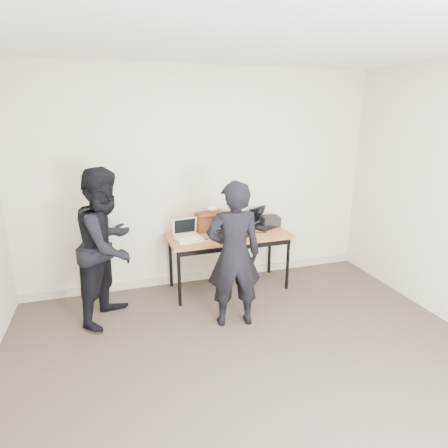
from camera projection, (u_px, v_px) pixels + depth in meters
name	position (u px, v px, depth m)	size (l,w,h in m)	color
room	(278.00, 234.00, 2.62)	(4.60, 4.60, 2.80)	#463C35
desk	(229.00, 239.00, 4.61)	(1.51, 0.68, 0.72)	#955B39
laptop_beige	(188.00, 236.00, 4.41)	(0.33, 0.32, 0.24)	beige
laptop_center	(233.00, 230.00, 4.58)	(0.43, 0.42, 0.28)	black
laptop_right	(261.00, 222.00, 4.91)	(0.45, 0.45, 0.25)	black
leather_satchel	(210.00, 221.00, 4.72)	(0.38, 0.22, 0.25)	brown
tissue	(212.00, 209.00, 4.69)	(0.13, 0.10, 0.08)	white
equipment_box	(270.00, 221.00, 4.93)	(0.23, 0.19, 0.13)	black
power_brick	(216.00, 239.00, 4.38)	(0.07, 0.05, 0.03)	black
cables	(233.00, 233.00, 4.63)	(1.16, 0.42, 0.01)	silver
person_typist	(234.00, 255.00, 3.80)	(0.56, 0.37, 1.54)	black
person_observer	(107.00, 246.00, 3.91)	(0.80, 0.63, 1.65)	black
baseboard	(203.00, 276.00, 5.04)	(4.50, 0.03, 0.10)	#BAB39A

